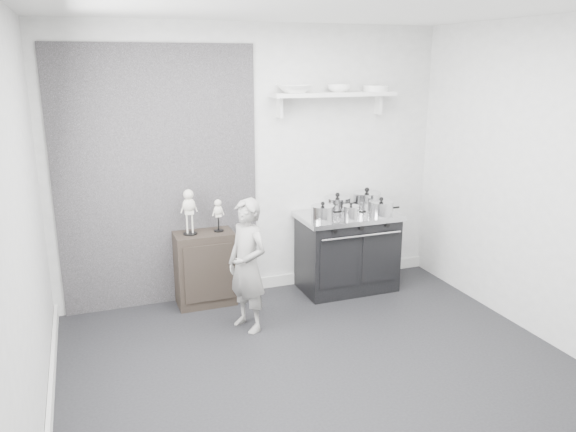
{
  "coord_description": "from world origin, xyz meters",
  "views": [
    {
      "loc": [
        -1.62,
        -3.54,
        2.34
      ],
      "look_at": [
        0.04,
        0.95,
        1.02
      ],
      "focal_mm": 35.0,
      "sensor_mm": 36.0,
      "label": 1
    }
  ],
  "objects": [
    {
      "name": "bowl_large",
      "position": [
        0.38,
        1.67,
        2.08
      ],
      "size": [
        0.33,
        0.33,
        0.08
      ],
      "primitive_type": "imported",
      "color": "white",
      "rests_on": "wall_shelf"
    },
    {
      "name": "room_shell",
      "position": [
        -0.09,
        0.15,
        1.64
      ],
      "size": [
        4.02,
        3.62,
        2.71
      ],
      "color": "#B4B4B2",
      "rests_on": "ground"
    },
    {
      "name": "pot_front_left",
      "position": [
        0.56,
        1.36,
        0.89
      ],
      "size": [
        0.32,
        0.23,
        0.19
      ],
      "color": "silver",
      "rests_on": "stove"
    },
    {
      "name": "child",
      "position": [
        -0.34,
        0.94,
        0.6
      ],
      "size": [
        0.45,
        0.52,
        1.2
      ],
      "primitive_type": "imported",
      "rotation": [
        0.0,
        0.0,
        -1.14
      ],
      "color": "gray",
      "rests_on": "ground"
    },
    {
      "name": "pot_back_right",
      "position": [
        1.17,
        1.58,
        0.91
      ],
      "size": [
        0.38,
        0.3,
        0.24
      ],
      "color": "silver",
      "rests_on": "stove"
    },
    {
      "name": "stove",
      "position": [
        0.9,
        1.48,
        0.41
      ],
      "size": [
        1.02,
        0.64,
        0.82
      ],
      "color": "black",
      "rests_on": "ground"
    },
    {
      "name": "pot_front_center",
      "position": [
        0.84,
        1.3,
        0.89
      ],
      "size": [
        0.26,
        0.17,
        0.17
      ],
      "color": "silver",
      "rests_on": "stove"
    },
    {
      "name": "wall_shelf",
      "position": [
        0.8,
        1.68,
        2.01
      ],
      "size": [
        1.3,
        0.26,
        0.24
      ],
      "color": "silver",
      "rests_on": "room_shell"
    },
    {
      "name": "ground",
      "position": [
        0.0,
        0.0,
        0.0
      ],
      "size": [
        4.0,
        4.0,
        0.0
      ],
      "primitive_type": "plane",
      "color": "black",
      "rests_on": "ground"
    },
    {
      "name": "side_cabinet",
      "position": [
        -0.58,
        1.61,
        0.37
      ],
      "size": [
        0.57,
        0.33,
        0.74
      ],
      "primitive_type": "cube",
      "color": "black",
      "rests_on": "ground"
    },
    {
      "name": "skeleton_torso",
      "position": [
        -0.43,
        1.61,
        0.92
      ],
      "size": [
        0.1,
        0.07,
        0.37
      ],
      "primitive_type": null,
      "color": "beige",
      "rests_on": "side_cabinet"
    },
    {
      "name": "pot_back_left",
      "position": [
        0.84,
        1.61,
        0.9
      ],
      "size": [
        0.36,
        0.27,
        0.2
      ],
      "color": "silver",
      "rests_on": "stove"
    },
    {
      "name": "plate_stack",
      "position": [
        1.27,
        1.67,
        2.07
      ],
      "size": [
        0.26,
        0.26,
        0.06
      ],
      "primitive_type": "cylinder",
      "color": "silver",
      "rests_on": "wall_shelf"
    },
    {
      "name": "skeleton_full",
      "position": [
        -0.71,
        1.61,
        0.99
      ],
      "size": [
        0.14,
        0.09,
        0.51
      ],
      "primitive_type": null,
      "color": "beige",
      "rests_on": "side_cabinet"
    },
    {
      "name": "pot_front_right",
      "position": [
        1.19,
        1.31,
        0.89
      ],
      "size": [
        0.34,
        0.25,
        0.19
      ],
      "color": "silver",
      "rests_on": "stove"
    },
    {
      "name": "bowl_small",
      "position": [
        0.86,
        1.67,
        2.08
      ],
      "size": [
        0.24,
        0.24,
        0.07
      ],
      "primitive_type": "imported",
      "color": "white",
      "rests_on": "wall_shelf"
    }
  ]
}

